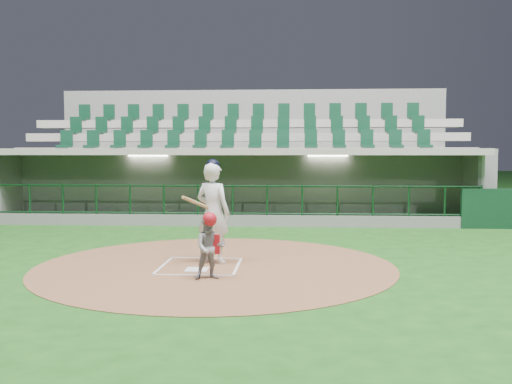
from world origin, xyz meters
TOP-DOWN VIEW (x-y plane):
  - ground at (0.00, 0.00)m, footprint 120.00×120.00m
  - dirt_circle at (0.30, -0.20)m, footprint 7.20×7.20m
  - home_plate at (0.00, -0.70)m, footprint 0.43×0.43m
  - batter_box_chalk at (0.00, -0.30)m, footprint 1.55×1.80m
  - dugout_structure at (0.08, 7.80)m, footprint 16.40×3.70m
  - seating_deck at (0.00, 10.91)m, footprint 17.00×6.72m
  - batter at (0.21, 0.09)m, footprint 0.98×1.02m
  - catcher at (0.36, -1.42)m, footprint 0.64×0.55m

SIDE VIEW (x-z plane):
  - ground at x=0.00m, z-range 0.00..0.00m
  - dirt_circle at x=0.30m, z-range 0.00..0.01m
  - batter_box_chalk at x=0.00m, z-range 0.01..0.02m
  - home_plate at x=0.00m, z-range 0.01..0.03m
  - catcher at x=0.36m, z-range 0.00..1.21m
  - dugout_structure at x=0.08m, z-range -0.53..2.47m
  - batter at x=0.21m, z-range 0.00..2.14m
  - seating_deck at x=0.00m, z-range -1.15..4.00m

